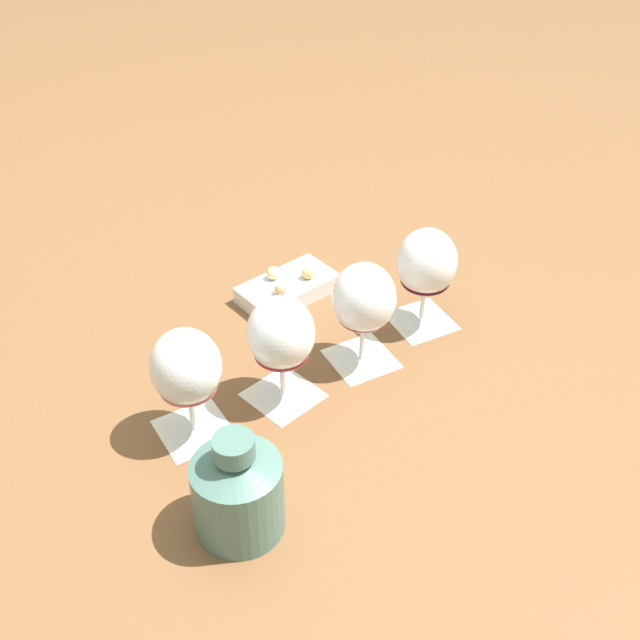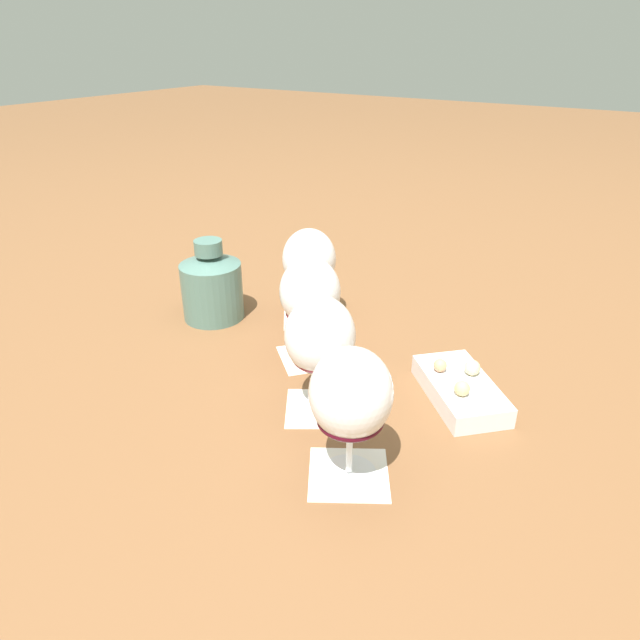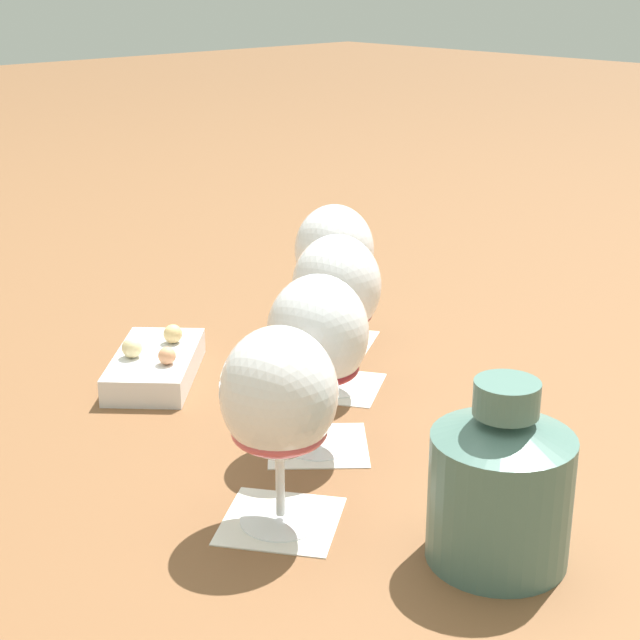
{
  "view_description": "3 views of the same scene",
  "coord_description": "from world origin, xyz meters",
  "px_view_note": "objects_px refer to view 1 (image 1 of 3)",
  "views": [
    {
      "loc": [
        -0.94,
        -0.07,
        0.85
      ],
      "look_at": [
        0.0,
        -0.0,
        0.11
      ],
      "focal_mm": 45.0,
      "sensor_mm": 36.0,
      "label": 1
    },
    {
      "loc": [
        0.42,
        -0.65,
        0.5
      ],
      "look_at": [
        0.0,
        -0.0,
        0.11
      ],
      "focal_mm": 32.0,
      "sensor_mm": 36.0,
      "label": 2
    },
    {
      "loc": [
        -0.7,
        0.66,
        0.46
      ],
      "look_at": [
        0.0,
        -0.0,
        0.11
      ],
      "focal_mm": 55.0,
      "sensor_mm": 36.0,
      "label": 3
    }
  ],
  "objects_px": {
    "wine_glass_3": "(426,266)",
    "ceramic_vase": "(238,489)",
    "wine_glass_1": "(281,337)",
    "wine_glass_0": "(186,371)",
    "wine_glass_2": "(364,302)",
    "snack_dish": "(288,288)"
  },
  "relations": [
    {
      "from": "wine_glass_3",
      "to": "snack_dish",
      "type": "relative_size",
      "value": 0.95
    },
    {
      "from": "wine_glass_0",
      "to": "wine_glass_2",
      "type": "xyz_separation_m",
      "value": [
        0.18,
        -0.24,
        -0.0
      ]
    },
    {
      "from": "wine_glass_1",
      "to": "wine_glass_2",
      "type": "relative_size",
      "value": 1.0
    },
    {
      "from": "wine_glass_1",
      "to": "ceramic_vase",
      "type": "xyz_separation_m",
      "value": [
        -0.24,
        0.03,
        -0.05
      ]
    },
    {
      "from": "wine_glass_0",
      "to": "wine_glass_1",
      "type": "xyz_separation_m",
      "value": [
        0.08,
        -0.12,
        0.0
      ]
    },
    {
      "from": "wine_glass_0",
      "to": "snack_dish",
      "type": "xyz_separation_m",
      "value": [
        0.34,
        -0.1,
        -0.1
      ]
    },
    {
      "from": "wine_glass_0",
      "to": "wine_glass_1",
      "type": "distance_m",
      "value": 0.15
    },
    {
      "from": "wine_glass_2",
      "to": "ceramic_vase",
      "type": "xyz_separation_m",
      "value": [
        -0.34,
        0.14,
        -0.05
      ]
    },
    {
      "from": "wine_glass_0",
      "to": "wine_glass_3",
      "type": "relative_size",
      "value": 1.0
    },
    {
      "from": "wine_glass_1",
      "to": "wine_glass_3",
      "type": "bearing_deg",
      "value": -47.06
    },
    {
      "from": "wine_glass_2",
      "to": "snack_dish",
      "type": "xyz_separation_m",
      "value": [
        0.16,
        0.14,
        -0.1
      ]
    },
    {
      "from": "wine_glass_2",
      "to": "snack_dish",
      "type": "distance_m",
      "value": 0.23
    },
    {
      "from": "wine_glass_2",
      "to": "snack_dish",
      "type": "relative_size",
      "value": 0.95
    },
    {
      "from": "ceramic_vase",
      "to": "wine_glass_0",
      "type": "bearing_deg",
      "value": 30.0
    },
    {
      "from": "wine_glass_0",
      "to": "ceramic_vase",
      "type": "relative_size",
      "value": 1.14
    },
    {
      "from": "ceramic_vase",
      "to": "wine_glass_1",
      "type": "bearing_deg",
      "value": -6.62
    },
    {
      "from": "wine_glass_3",
      "to": "ceramic_vase",
      "type": "relative_size",
      "value": 1.14
    },
    {
      "from": "wine_glass_0",
      "to": "wine_glass_1",
      "type": "bearing_deg",
      "value": -55.78
    },
    {
      "from": "wine_glass_0",
      "to": "wine_glass_3",
      "type": "height_order",
      "value": "same"
    },
    {
      "from": "wine_glass_1",
      "to": "ceramic_vase",
      "type": "relative_size",
      "value": 1.14
    },
    {
      "from": "wine_glass_2",
      "to": "ceramic_vase",
      "type": "height_order",
      "value": "wine_glass_2"
    },
    {
      "from": "wine_glass_1",
      "to": "wine_glass_3",
      "type": "relative_size",
      "value": 1.0
    }
  ]
}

